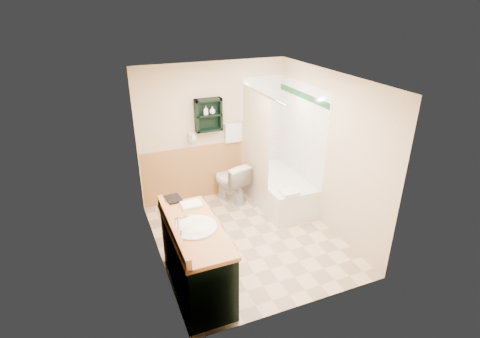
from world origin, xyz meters
name	(u,v)px	position (x,y,z in m)	size (l,w,h in m)	color
floor	(247,238)	(0.00, 0.00, 0.00)	(3.00, 3.00, 0.00)	beige
back_wall	(213,132)	(0.00, 1.52, 1.20)	(2.60, 0.04, 2.40)	beige
left_wall	(152,182)	(-1.32, 0.00, 1.20)	(0.04, 3.00, 2.40)	beige
right_wall	(328,152)	(1.32, 0.00, 1.20)	(0.04, 3.00, 2.40)	beige
ceiling	(249,77)	(0.00, 0.00, 2.42)	(2.60, 3.00, 0.04)	white
wainscot_left	(160,228)	(-1.29, 0.00, 0.50)	(2.98, 2.98, 1.00)	tan
wainscot_back	(215,170)	(0.00, 1.49, 0.50)	(2.58, 2.58, 1.00)	tan
mirror_frame	(163,178)	(-1.27, -0.55, 1.50)	(1.30, 1.30, 1.00)	#985531
mirror_glass	(163,178)	(-1.27, -0.55, 1.50)	(1.20, 1.20, 0.90)	white
tile_right	(300,145)	(1.28, 0.75, 1.05)	(1.50, 1.50, 2.10)	white
tile_back	(267,134)	(1.03, 1.48, 1.05)	(0.95, 0.95, 2.10)	white
tile_accent	(303,95)	(1.27, 0.75, 1.90)	(1.50, 1.50, 0.10)	#134323
wall_shelf	(209,115)	(-0.10, 1.41, 1.55)	(0.45, 0.15, 0.55)	black
hair_dryer	(192,137)	(-0.40, 1.43, 1.20)	(0.10, 0.24, 0.18)	silver
towel_bar	(233,123)	(0.35, 1.45, 1.35)	(0.40, 0.06, 0.40)	silver
curtain_rod	(261,93)	(0.53, 0.75, 2.00)	(0.03, 0.03, 1.60)	silver
shower_curtain	(255,142)	(0.53, 0.92, 1.15)	(1.05, 1.05, 1.70)	beige
vanity	(197,259)	(-0.99, -0.75, 0.45)	(0.59, 1.42, 0.90)	black
bathtub	(278,189)	(0.93, 0.78, 0.26)	(0.78, 1.50, 0.52)	white
toilet	(230,182)	(0.18, 1.18, 0.36)	(0.41, 0.74, 0.73)	white
counter_towel	(191,205)	(-0.89, -0.26, 0.92)	(0.26, 0.20, 0.04)	silver
vanity_book	(166,193)	(-1.16, -0.02, 1.02)	(0.19, 0.02, 0.25)	black
tub_towel	(289,193)	(0.77, 0.12, 0.55)	(0.26, 0.22, 0.07)	silver
soap_bottle_a	(206,113)	(-0.14, 1.40, 1.60)	(0.06, 0.14, 0.07)	white
soap_bottle_b	(212,111)	(-0.03, 1.40, 1.61)	(0.10, 0.12, 0.10)	white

